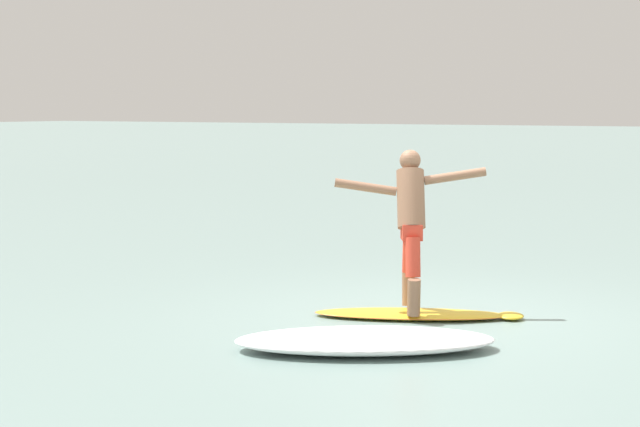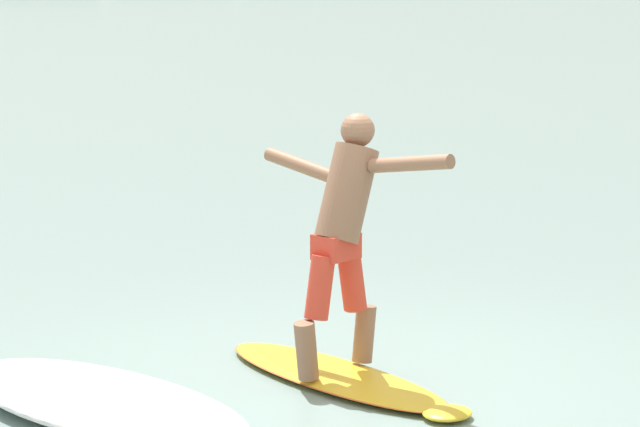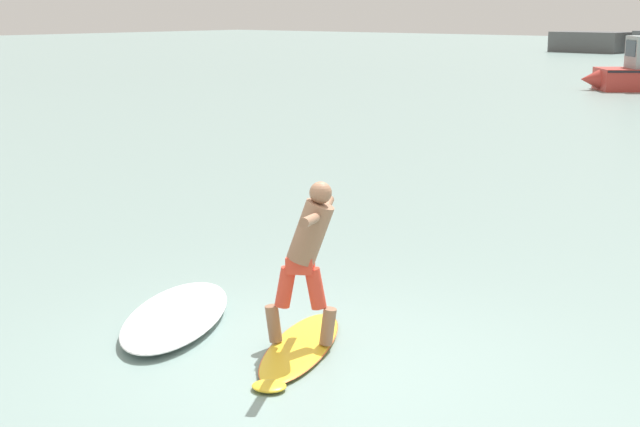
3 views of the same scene
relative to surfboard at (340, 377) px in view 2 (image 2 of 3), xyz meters
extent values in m
plane|color=gray|center=(0.14, -0.09, -0.04)|extent=(200.00, 200.00, 0.00)
ellipsoid|color=yellow|center=(-0.01, 0.03, 0.00)|extent=(1.32, 2.00, 0.07)
ellipsoid|color=yellow|center=(0.40, -0.87, 0.00)|extent=(0.40, 0.38, 0.06)
ellipsoid|color=#DB5B2D|center=(-0.01, 0.03, 0.00)|extent=(1.34, 2.02, 0.03)
cone|color=black|center=(-0.35, 0.76, -0.10)|extent=(0.07, 0.07, 0.14)
cone|color=black|center=(-0.43, 0.57, -0.10)|extent=(0.07, 0.07, 0.14)
cone|color=black|center=(-0.15, 0.70, -0.10)|extent=(0.07, 0.07, 0.14)
cylinder|color=#8C6248|center=(0.22, 0.17, 0.22)|extent=(0.21, 0.20, 0.38)
cylinder|color=red|center=(0.11, 0.11, 0.60)|extent=(0.26, 0.24, 0.42)
cylinder|color=#8C6248|center=(-0.25, -0.11, 0.22)|extent=(0.21, 0.20, 0.38)
cylinder|color=red|center=(-0.14, -0.04, 0.60)|extent=(0.26, 0.24, 0.42)
cube|color=red|center=(-0.01, 0.03, 0.84)|extent=(0.33, 0.31, 0.16)
cylinder|color=#8C6248|center=(0.07, 0.08, 1.16)|extent=(0.54, 0.48, 0.65)
sphere|color=#8C6248|center=(0.15, 0.13, 1.54)|extent=(0.21, 0.21, 0.21)
cylinder|color=#8C6248|center=(-0.11, 0.51, 1.27)|extent=(0.40, 0.59, 0.20)
cylinder|color=#8C6248|center=(0.36, -0.27, 1.38)|extent=(0.40, 0.59, 0.19)
ellipsoid|color=white|center=(-1.53, -0.24, 0.05)|extent=(2.03, 2.45, 0.18)
camera|label=1|loc=(-9.67, -4.49, 2.10)|focal=60.00mm
camera|label=2|loc=(-2.63, -8.79, 2.78)|focal=85.00mm
camera|label=3|loc=(5.38, -6.19, 3.23)|focal=50.00mm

